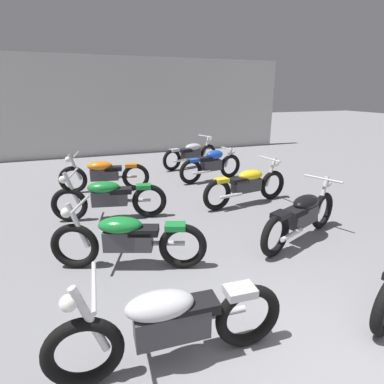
{
  "coord_description": "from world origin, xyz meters",
  "views": [
    {
      "loc": [
        -1.94,
        -1.16,
        2.39
      ],
      "look_at": [
        0.0,
        4.13,
        0.55
      ],
      "focal_mm": 29.14,
      "sensor_mm": 36.0,
      "label": 1
    }
  ],
  "objects_px": {
    "motorcycle_left_row_2": "(109,197)",
    "motorcycle_left_row_0": "(170,322)",
    "motorcycle_right_row_1": "(302,215)",
    "motorcycle_right_row_2": "(247,184)",
    "motorcycle_right_row_4": "(191,153)",
    "motorcycle_left_row_1": "(127,239)",
    "motorcycle_right_row_3": "(212,164)",
    "motorcycle_left_row_3": "(104,174)"
  },
  "relations": [
    {
      "from": "motorcycle_right_row_4",
      "to": "motorcycle_left_row_0",
      "type": "bearing_deg",
      "value": -111.36
    },
    {
      "from": "motorcycle_left_row_3",
      "to": "motorcycle_right_row_2",
      "type": "xyz_separation_m",
      "value": [
        2.83,
        -2.01,
        0.0
      ]
    },
    {
      "from": "motorcycle_left_row_0",
      "to": "motorcycle_left_row_2",
      "type": "xyz_separation_m",
      "value": [
        -0.15,
        3.65,
        0.0
      ]
    },
    {
      "from": "motorcycle_left_row_1",
      "to": "motorcycle_left_row_2",
      "type": "relative_size",
      "value": 0.97
    },
    {
      "from": "motorcycle_left_row_1",
      "to": "motorcycle_right_row_4",
      "type": "bearing_deg",
      "value": 61.79
    },
    {
      "from": "motorcycle_left_row_2",
      "to": "motorcycle_left_row_3",
      "type": "height_order",
      "value": "same"
    },
    {
      "from": "motorcycle_right_row_1",
      "to": "motorcycle_left_row_3",
      "type": "bearing_deg",
      "value": 126.05
    },
    {
      "from": "motorcycle_left_row_0",
      "to": "motorcycle_left_row_1",
      "type": "height_order",
      "value": "same"
    },
    {
      "from": "motorcycle_left_row_1",
      "to": "motorcycle_left_row_2",
      "type": "height_order",
      "value": "same"
    },
    {
      "from": "motorcycle_left_row_1",
      "to": "motorcycle_right_row_1",
      "type": "relative_size",
      "value": 1.01
    },
    {
      "from": "motorcycle_left_row_1",
      "to": "motorcycle_right_row_1",
      "type": "xyz_separation_m",
      "value": [
        2.82,
        -0.13,
        0.0
      ]
    },
    {
      "from": "motorcycle_left_row_1",
      "to": "motorcycle_right_row_3",
      "type": "xyz_separation_m",
      "value": [
        2.89,
        3.73,
        0.01
      ]
    },
    {
      "from": "motorcycle_left_row_1",
      "to": "motorcycle_left_row_3",
      "type": "relative_size",
      "value": 0.96
    },
    {
      "from": "motorcycle_right_row_4",
      "to": "motorcycle_right_row_2",
      "type": "bearing_deg",
      "value": -90.93
    },
    {
      "from": "motorcycle_left_row_2",
      "to": "motorcycle_left_row_3",
      "type": "distance_m",
      "value": 1.85
    },
    {
      "from": "motorcycle_left_row_2",
      "to": "motorcycle_left_row_0",
      "type": "bearing_deg",
      "value": -87.65
    },
    {
      "from": "motorcycle_left_row_3",
      "to": "motorcycle_right_row_4",
      "type": "height_order",
      "value": "same"
    },
    {
      "from": "motorcycle_left_row_1",
      "to": "motorcycle_right_row_3",
      "type": "bearing_deg",
      "value": 52.24
    },
    {
      "from": "motorcycle_right_row_2",
      "to": "motorcycle_right_row_3",
      "type": "xyz_separation_m",
      "value": [
        0.04,
        2.01,
        0.01
      ]
    },
    {
      "from": "motorcycle_left_row_2",
      "to": "motorcycle_right_row_2",
      "type": "relative_size",
      "value": 0.99
    },
    {
      "from": "motorcycle_left_row_1",
      "to": "motorcycle_right_row_2",
      "type": "relative_size",
      "value": 0.96
    },
    {
      "from": "motorcycle_left_row_2",
      "to": "motorcycle_right_row_2",
      "type": "distance_m",
      "value": 2.91
    },
    {
      "from": "motorcycle_right_row_2",
      "to": "motorcycle_left_row_2",
      "type": "bearing_deg",
      "value": 176.78
    },
    {
      "from": "motorcycle_left_row_0",
      "to": "motorcycle_left_row_3",
      "type": "xyz_separation_m",
      "value": [
        -0.08,
        5.5,
        0.0
      ]
    },
    {
      "from": "motorcycle_left_row_0",
      "to": "motorcycle_left_row_1",
      "type": "distance_m",
      "value": 1.77
    },
    {
      "from": "motorcycle_left_row_1",
      "to": "motorcycle_right_row_4",
      "type": "distance_m",
      "value": 6.15
    },
    {
      "from": "motorcycle_left_row_0",
      "to": "motorcycle_right_row_2",
      "type": "height_order",
      "value": "same"
    },
    {
      "from": "motorcycle_right_row_1",
      "to": "motorcycle_right_row_4",
      "type": "bearing_deg",
      "value": 89.13
    },
    {
      "from": "motorcycle_right_row_3",
      "to": "motorcycle_right_row_2",
      "type": "bearing_deg",
      "value": -91.15
    },
    {
      "from": "motorcycle_right_row_1",
      "to": "motorcycle_right_row_3",
      "type": "distance_m",
      "value": 3.86
    },
    {
      "from": "motorcycle_left_row_3",
      "to": "motorcycle_right_row_1",
      "type": "xyz_separation_m",
      "value": [
        2.81,
        -3.86,
        0.0
      ]
    },
    {
      "from": "motorcycle_right_row_1",
      "to": "motorcycle_right_row_2",
      "type": "height_order",
      "value": "same"
    },
    {
      "from": "motorcycle_left_row_1",
      "to": "motorcycle_right_row_3",
      "type": "relative_size",
      "value": 1.06
    },
    {
      "from": "motorcycle_left_row_1",
      "to": "motorcycle_right_row_3",
      "type": "distance_m",
      "value": 4.72
    },
    {
      "from": "motorcycle_left_row_2",
      "to": "motorcycle_right_row_2",
      "type": "bearing_deg",
      "value": -3.22
    },
    {
      "from": "motorcycle_left_row_0",
      "to": "motorcycle_left_row_2",
      "type": "height_order",
      "value": "same"
    },
    {
      "from": "motorcycle_left_row_3",
      "to": "motorcycle_right_row_3",
      "type": "bearing_deg",
      "value": 0.03
    },
    {
      "from": "motorcycle_left_row_2",
      "to": "motorcycle_right_row_1",
      "type": "distance_m",
      "value": 3.51
    },
    {
      "from": "motorcycle_left_row_0",
      "to": "motorcycle_right_row_2",
      "type": "bearing_deg",
      "value": 51.73
    },
    {
      "from": "motorcycle_left_row_0",
      "to": "motorcycle_left_row_1",
      "type": "bearing_deg",
      "value": 93.13
    },
    {
      "from": "motorcycle_left_row_2",
      "to": "motorcycle_right_row_1",
      "type": "relative_size",
      "value": 1.05
    },
    {
      "from": "motorcycle_left_row_3",
      "to": "motorcycle_right_row_1",
      "type": "bearing_deg",
      "value": -53.95
    }
  ]
}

